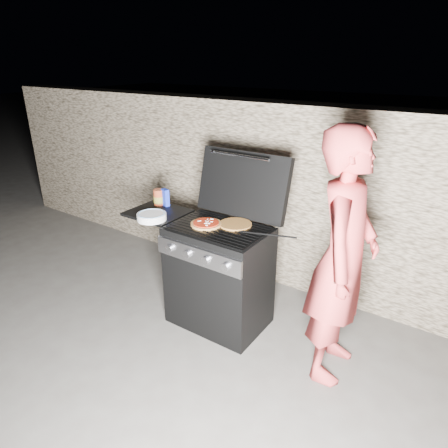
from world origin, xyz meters
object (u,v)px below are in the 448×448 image
Objects in this scene: gas_grill at (196,268)px; person at (343,259)px; sauce_jar at (159,197)px; pizza_topped at (206,223)px.

gas_grill is 0.74× the size of person.
sauce_jar is at bearing 165.16° from gas_grill.
person is at bearing 0.95° from gas_grill.
sauce_jar reaches higher than gas_grill.
pizza_topped is 1.71× the size of sauce_jar.
pizza_topped is at bearing -9.67° from gas_grill.
pizza_topped reaches higher than gas_grill.
sauce_jar is 0.08× the size of person.
person is at bearing -3.83° from sauce_jar.
sauce_jar is (-0.53, 0.14, 0.52)m from gas_grill.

